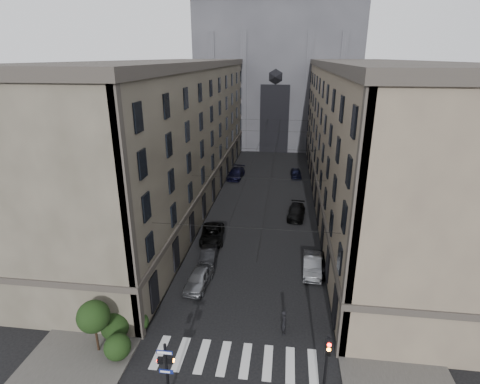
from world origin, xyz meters
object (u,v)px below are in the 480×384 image
at_px(car_left_far, 236,173).
at_px(car_right_midfar, 296,212).
at_px(traffic_light_right, 326,364).
at_px(car_right_midnear, 316,263).
at_px(car_left_midfar, 212,234).
at_px(pedestrian_signal_left, 166,367).
at_px(gothic_tower, 278,64).
at_px(car_right_near, 312,265).
at_px(pedestrian, 284,322).
at_px(car_left_near, 199,278).
at_px(car_left_midnear, 208,257).
at_px(car_right_far, 296,173).

height_order(car_left_far, car_right_midfar, car_left_far).
xyz_separation_m(traffic_light_right, car_right_midnear, (0.60, 15.38, -2.64)).
xyz_separation_m(car_left_midfar, car_left_far, (-0.53, 22.89, 0.06)).
bearing_deg(pedestrian_signal_left, car_right_midfar, 74.19).
bearing_deg(gothic_tower, car_right_near, -84.36).
bearing_deg(car_left_midfar, pedestrian, -66.33).
bearing_deg(pedestrian_signal_left, gothic_tower, 87.26).
xyz_separation_m(car_right_near, car_right_midnear, (0.45, 0.59, -0.14)).
height_order(car_left_near, car_right_midfar, car_left_near).
height_order(pedestrian_signal_left, car_right_near, pedestrian_signal_left).
bearing_deg(car_right_midnear, traffic_light_right, -88.96).
distance_m(pedestrian_signal_left, traffic_light_right, 9.18).
height_order(car_left_midnear, car_left_far, car_left_far).
xyz_separation_m(car_left_midnear, car_left_midfar, (-0.55, 4.82, 0.05)).
distance_m(car_left_near, car_right_midfar, 18.65).
xyz_separation_m(gothic_tower, pedestrian, (3.26, -66.96, -16.82)).
distance_m(car_right_near, car_right_far, 29.81).
bearing_deg(car_right_far, car_left_far, -173.20).
xyz_separation_m(car_left_midfar, car_right_far, (9.53, 24.53, -0.02)).
bearing_deg(car_left_near, pedestrian_signal_left, -80.74).
bearing_deg(car_right_far, gothic_tower, 96.73).
distance_m(car_left_near, car_left_midfar, 8.83).
distance_m(car_right_near, car_right_midfar, 12.95).
relative_size(gothic_tower, car_right_far, 13.38).
distance_m(car_left_far, pedestrian, 37.89).
relative_size(gothic_tower, car_right_midfar, 11.50).
bearing_deg(car_right_far, car_right_midnear, -89.26).
xyz_separation_m(car_left_midfar, car_right_midnear, (11.15, -4.67, -0.11)).
bearing_deg(car_right_midfar, car_right_midnear, -76.02).
height_order(pedestrian_signal_left, pedestrian, pedestrian_signal_left).
height_order(car_left_midnear, car_right_midfar, car_right_midfar).
bearing_deg(pedestrian_signal_left, car_right_midnear, 58.42).
relative_size(car_left_far, pedestrian, 2.87).
height_order(car_left_midfar, car_right_near, car_right_near).
xyz_separation_m(pedestrian_signal_left, car_left_midfar, (-1.43, 20.48, -1.57)).
bearing_deg(pedestrian, car_left_far, 7.59).
height_order(car_left_near, car_left_midnear, car_left_near).
height_order(car_left_midfar, car_right_far, car_left_midfar).
distance_m(traffic_light_right, car_left_near, 15.25).
bearing_deg(car_left_midnear, car_left_midfar, 92.28).
distance_m(pedestrian_signal_left, car_right_midnear, 18.62).
height_order(pedestrian_signal_left, car_left_far, pedestrian_signal_left).
height_order(pedestrian_signal_left, car_right_midfar, pedestrian_signal_left).
height_order(car_left_far, car_right_midnear, car_left_far).
distance_m(car_left_near, car_right_near, 10.74).
relative_size(traffic_light_right, car_right_near, 1.09).
height_order(car_left_midnear, pedestrian, pedestrian).
relative_size(traffic_light_right, car_right_midnear, 1.12).
bearing_deg(car_left_midnear, traffic_light_right, -60.99).
distance_m(car_left_near, car_left_far, 31.72).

